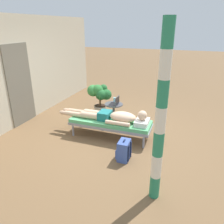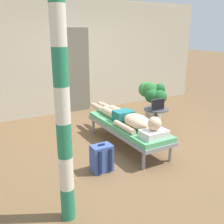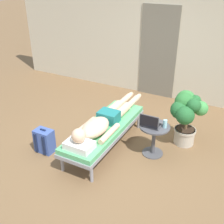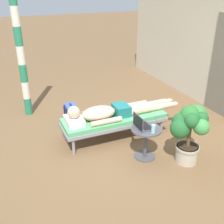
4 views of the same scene
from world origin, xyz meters
The scene contains 11 objects.
ground_plane centered at (0.00, 0.00, 0.00)m, with size 40.00×40.00×0.00m, color brown.
house_wall_back centered at (-0.18, 2.54, 1.35)m, with size 7.60×0.20×2.70m, color beige.
house_door_panel centered at (-0.18, 2.43, 1.02)m, with size 0.84×0.03×2.04m, color #6D6759.
lounge_chair centered at (-0.18, -0.02, 0.35)m, with size 0.61×1.89×0.42m.
person_reclining centered at (-0.18, -0.08, 0.52)m, with size 0.53×2.17×0.32m.
side_table centered at (0.60, 0.17, 0.36)m, with size 0.48×0.48×0.52m.
laptop centered at (0.54, 0.12, 0.58)m, with size 0.31×0.24×0.23m.
drink_glass centered at (0.75, 0.20, 0.59)m, with size 0.06×0.06×0.13m, color #99D8E5.
backpack centered at (-0.99, -0.59, 0.20)m, with size 0.30×0.26×0.42m.
potted_plant centered at (0.94, 0.72, 0.60)m, with size 0.58×0.67×0.92m.
porch_post centered at (-1.78, -1.32, 1.28)m, with size 0.15×0.15×2.55m.
Camera 1 is at (-4.52, -1.63, 2.45)m, focal length 35.35 mm.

